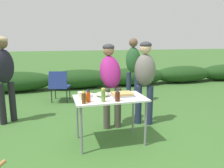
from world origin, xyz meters
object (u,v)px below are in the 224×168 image
Objects in this scene: folding_table at (110,102)px; mustard_bottle at (85,97)px; paper_cup_stack at (80,96)px; bbq_sauce_bottle at (117,96)px; standing_person_in_gray_fleece at (4,71)px; standing_person_with_beanie at (111,77)px; hot_sauce_bottle at (89,96)px; standing_person_in_red_jacket at (145,75)px; mayo_bottle at (88,95)px; standing_person_in_navy_coat at (133,65)px; plate_stack at (86,95)px; relish_jar at (103,95)px; camp_chair_green_behind_table at (59,85)px; food_tray at (122,94)px; mixing_bowl at (103,94)px; beer_bottle at (84,97)px.

folding_table is 0.45m from mustard_bottle.
paper_cup_stack is 0.70× the size of bbq_sauce_bottle.
standing_person_with_beanie is at bearing -60.24° from standing_person_in_gray_fleece.
hot_sauce_bottle is 0.12× the size of standing_person_in_red_jacket.
paper_cup_stack is 0.11m from mayo_bottle.
standing_person_in_red_jacket is 0.96× the size of standing_person_in_navy_coat.
standing_person_in_navy_coat is at bearing 51.69° from plate_stack.
relish_jar is 1.27m from standing_person_in_red_jacket.
hot_sauce_bottle is 0.24× the size of camp_chair_green_behind_table.
food_tray is at bearing 11.21° from folding_table.
mustard_bottle is 0.16× the size of camp_chair_green_behind_table.
standing_person_in_navy_coat is (1.23, 1.92, 0.22)m from mixing_bowl.
food_tray is 2.36m from standing_person_in_gray_fleece.
plate_stack is at bearing -81.21° from standing_person_in_gray_fleece.
standing_person_in_navy_coat is at bearing 51.89° from paper_cup_stack.
folding_table is at bearing 23.81° from hot_sauce_bottle.
bbq_sauce_bottle is 2.93m from camp_chair_green_behind_table.
beer_bottle is at bearing -157.90° from food_tray.
standing_person_with_beanie is (0.64, 0.67, 0.15)m from paper_cup_stack.
standing_person_in_gray_fleece is (-1.73, 1.35, 0.37)m from folding_table.
standing_person_in_red_jacket is at bearing 27.29° from mixing_bowl.
mayo_bottle is 2.64m from camp_chair_green_behind_table.
standing_person_in_red_jacket is (0.65, -0.08, 0.02)m from standing_person_with_beanie.
mixing_bowl is 0.14× the size of standing_person_in_red_jacket.
camp_chair_green_behind_table is at bearing -169.63° from standing_person_in_navy_coat.
standing_person_with_beanie is (0.34, 0.87, 0.11)m from relish_jar.
plate_stack is at bearing 87.96° from mayo_bottle.
relish_jar is (0.21, -0.05, 0.00)m from hot_sauce_bottle.
paper_cup_stack is 0.13m from mustard_bottle.
bbq_sauce_bottle reaches higher than camp_chair_green_behind_table.
camp_chair_green_behind_table is (-0.53, 2.79, -0.37)m from relish_jar.
hot_sauce_bottle is 1.41m from standing_person_in_red_jacket.
standing_person_in_navy_coat is (1.50, 2.19, 0.16)m from hot_sauce_bottle.
paper_cup_stack is at bearing 156.62° from bbq_sauce_bottle.
standing_person_in_gray_fleece reaches higher than mayo_bottle.
mixing_bowl is 1.84× the size of paper_cup_stack.
food_tray is at bearing 34.21° from relish_jar.
bbq_sauce_bottle is at bearing -77.15° from folding_table.
mustard_bottle is 2.74m from camp_chair_green_behind_table.
standing_person_in_red_jacket is (1.18, 0.60, 0.16)m from mayo_bottle.
mixing_bowl is 1.09× the size of relish_jar.
food_tray is 0.22× the size of standing_person_in_navy_coat.
mixing_bowl is 1.12× the size of beer_bottle.
bbq_sauce_bottle is at bearing -12.88° from mustard_bottle.
standing_person_in_navy_coat reaches higher than bbq_sauce_bottle.
standing_person_with_beanie reaches higher than relish_jar.
hot_sauce_bottle is at bearing 167.05° from relish_jar.
standing_person_in_gray_fleece is at bearing -139.44° from standing_person_in_navy_coat.
food_tray is at bearing -11.32° from plate_stack.
relish_jar reaches higher than food_tray.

